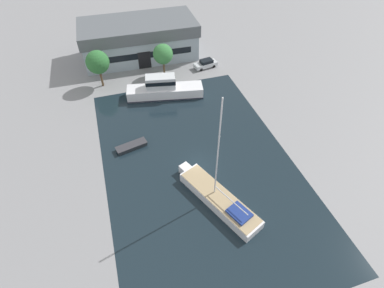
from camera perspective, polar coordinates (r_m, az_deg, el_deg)
name	(u,v)px	position (r m, az deg, el deg)	size (l,w,h in m)	color
ground_plane	(199,164)	(40.66, 1.25, -3.80)	(440.00, 440.00, 0.00)	gray
water_canal	(199,164)	(40.66, 1.25, -3.80)	(24.87, 39.51, 0.01)	black
warehouse_building	(139,39)	(63.94, -10.03, 19.11)	(22.66, 11.45, 7.06)	#99A8B2
quay_tree_near_building	(163,54)	(56.14, -5.56, 16.66)	(3.58, 3.58, 6.13)	brown
quay_tree_by_water	(98,62)	(55.08, -17.54, 14.62)	(3.97, 3.97, 6.66)	brown
parked_car	(206,64)	(60.14, 2.63, 15.04)	(4.74, 2.50, 1.60)	silver
sailboat_moored	(218,198)	(36.39, 5.02, -10.26)	(7.11, 12.39, 14.97)	white
motor_cruiser	(164,89)	(51.84, -5.39, 10.37)	(13.27, 5.54, 3.93)	white
small_dinghy	(132,146)	(43.40, -11.45, -0.42)	(4.64, 2.36, 0.61)	#23282D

